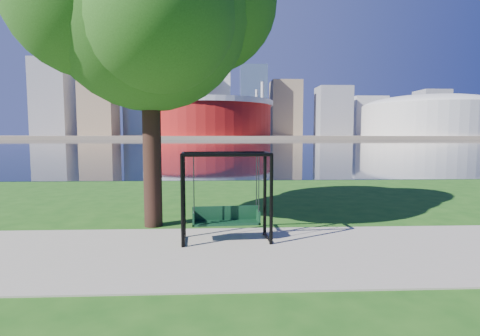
{
  "coord_description": "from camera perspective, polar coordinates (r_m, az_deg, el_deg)",
  "views": [
    {
      "loc": [
        -0.67,
        -8.12,
        2.46
      ],
      "look_at": [
        -0.3,
        0.0,
        1.74
      ],
      "focal_mm": 28.0,
      "sensor_mm": 36.0,
      "label": 1
    }
  ],
  "objects": [
    {
      "name": "river",
      "position": [
        110.14,
        -2.27,
        3.75
      ],
      "size": [
        900.0,
        180.0,
        0.02
      ],
      "primitive_type": "cube",
      "color": "black",
      "rests_on": "ground"
    },
    {
      "name": "arena",
      "position": [
        278.73,
        26.75,
        7.25
      ],
      "size": [
        84.0,
        84.0,
        26.56
      ],
      "color": "beige",
      "rests_on": "far_bank"
    },
    {
      "name": "park_tree",
      "position": [
        10.89,
        -13.96,
        23.24
      ],
      "size": [
        6.82,
        6.16,
        8.48
      ],
      "color": "black",
      "rests_on": "ground"
    },
    {
      "name": "ground",
      "position": [
        8.51,
        2.04,
        -11.78
      ],
      "size": [
        900.0,
        900.0,
        0.0
      ],
      "primitive_type": "plane",
      "color": "#1E5114",
      "rests_on": "ground"
    },
    {
      "name": "path",
      "position": [
        8.03,
        2.34,
        -12.7
      ],
      "size": [
        120.0,
        4.0,
        0.03
      ],
      "primitive_type": "cube",
      "color": "#9E937F",
      "rests_on": "ground"
    },
    {
      "name": "swing",
      "position": [
        8.62,
        -2.15,
        -4.7
      ],
      "size": [
        2.08,
        1.01,
        2.07
      ],
      "rotation": [
        0.0,
        0.0,
        0.07
      ],
      "color": "black",
      "rests_on": "ground"
    },
    {
      "name": "stadium",
      "position": [
        243.58,
        -4.85,
        7.78
      ],
      "size": [
        83.0,
        83.0,
        32.0
      ],
      "color": "maroon",
      "rests_on": "far_bank"
    },
    {
      "name": "far_bank",
      "position": [
        314.12,
        -2.5,
        4.76
      ],
      "size": [
        900.0,
        228.0,
        2.0
      ],
      "primitive_type": "cube",
      "color": "#937F60",
      "rests_on": "ground"
    },
    {
      "name": "skyline",
      "position": [
        329.23,
        -3.29,
        10.85
      ],
      "size": [
        392.0,
        66.0,
        96.5
      ],
      "color": "gray",
      "rests_on": "far_bank"
    }
  ]
}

